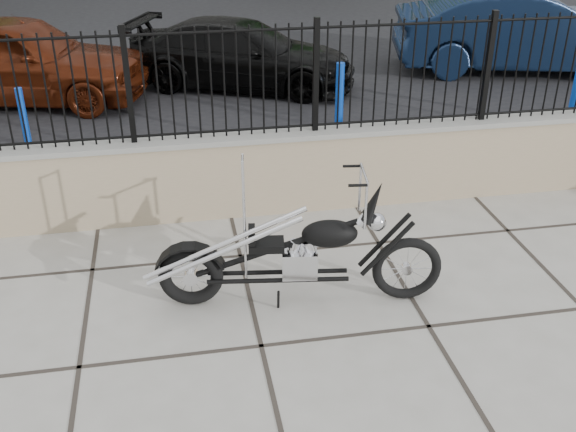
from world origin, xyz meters
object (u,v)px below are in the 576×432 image
(car_blue, at_px, (521,30))
(chopper_motorcycle, at_px, (294,232))
(car_black, at_px, (242,54))
(car_red, at_px, (16,59))

(car_blue, bearing_deg, chopper_motorcycle, 153.28)
(car_black, bearing_deg, car_red, 115.61)
(car_black, bearing_deg, chopper_motorcycle, -160.09)
(chopper_motorcycle, xyz_separation_m, car_blue, (5.76, 6.90, 0.04))
(chopper_motorcycle, xyz_separation_m, car_black, (0.36, 6.83, -0.15))
(car_red, height_order, car_blue, car_blue)
(car_blue, bearing_deg, car_black, 103.81)
(car_red, bearing_deg, car_black, -73.45)
(chopper_motorcycle, height_order, car_black, chopper_motorcycle)
(car_red, bearing_deg, car_blue, -74.60)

